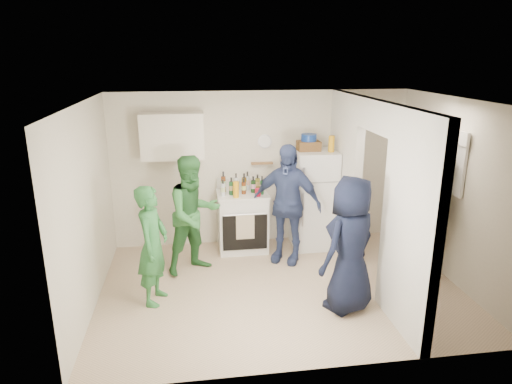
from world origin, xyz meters
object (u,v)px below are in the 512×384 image
blue_bowl (309,138)px  person_navy (350,245)px  person_green_left (153,245)px  stove (242,221)px  yellow_cup_stack_top (331,144)px  person_nook (420,210)px  fridge (314,199)px  wicker_basket (309,146)px  person_green_center (194,215)px  person_denim (286,204)px

blue_bowl → person_navy: 2.22m
person_green_left → person_navy: person_navy is taller
stove → yellow_cup_stack_top: size_ratio=3.79×
stove → blue_bowl: bearing=1.1°
yellow_cup_stack_top → person_nook: size_ratio=0.13×
yellow_cup_stack_top → person_navy: yellow_cup_stack_top is taller
blue_bowl → person_green_left: blue_bowl is taller
fridge → stove: bearing=178.5°
wicker_basket → blue_bowl: bearing=0.0°
person_green_left → person_green_center: bearing=-17.3°
stove → fridge: size_ratio=0.60×
person_navy → person_nook: person_nook is taller
person_green_left → person_denim: bearing=-47.6°
person_denim → person_nook: 1.89m
person_denim → yellow_cup_stack_top: bearing=56.9°
person_nook → blue_bowl: bearing=-103.1°
stove → person_green_center: 1.09m
person_navy → person_nook: size_ratio=0.87×
person_green_left → person_navy: size_ratio=0.91×
wicker_basket → person_navy: (0.02, -2.01, -0.82)m
person_denim → person_nook: person_nook is taller
stove → person_denim: (0.60, -0.52, 0.43)m
fridge → person_green_left: (-2.45, -1.44, -0.03)m
person_nook → wicker_basket: bearing=-103.1°
fridge → person_navy: bearing=-92.4°
fridge → person_green_left: 2.84m
person_green_center → person_nook: 3.17m
fridge → wicker_basket: (-0.10, 0.05, 0.87)m
blue_bowl → fridge: bearing=-26.6°
person_green_center → person_denim: person_denim is taller
wicker_basket → yellow_cup_stack_top: yellow_cup_stack_top is taller
yellow_cup_stack_top → person_navy: size_ratio=0.15×
person_green_left → person_green_center: 0.97m
person_navy → person_denim: bearing=-104.9°
person_green_center → person_green_left: bearing=-151.6°
person_navy → wicker_basket: bearing=-122.1°
person_green_center → person_navy: size_ratio=1.01×
blue_bowl → yellow_cup_stack_top: size_ratio=0.96×
stove → person_nook: size_ratio=0.49×
wicker_basket → yellow_cup_stack_top: 0.36m
fridge → yellow_cup_stack_top: yellow_cup_stack_top is taller
stove → person_navy: (1.07, -1.99, 0.38)m
yellow_cup_stack_top → person_navy: 2.08m
person_green_center → person_navy: person_green_center is taller
person_green_center → person_denim: (1.37, 0.15, 0.05)m
wicker_basket → yellow_cup_stack_top: size_ratio=1.40×
person_navy → fridge: bearing=-125.0°
fridge → wicker_basket: size_ratio=4.55×
yellow_cup_stack_top → person_green_center: (-2.14, -0.53, -0.86)m
wicker_basket → yellow_cup_stack_top: bearing=-25.1°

